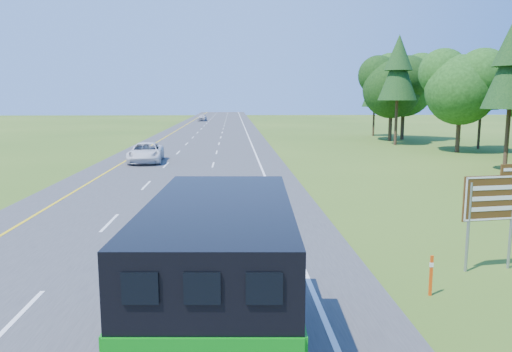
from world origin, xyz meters
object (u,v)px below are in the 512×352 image
(exit_sign, at_px, (493,202))
(far_car, at_px, (202,118))
(white_suv, at_px, (146,152))
(horse_truck, at_px, (223,278))

(exit_sign, bearing_deg, far_car, 89.66)
(white_suv, bearing_deg, exit_sign, -64.46)
(horse_truck, xyz_separation_m, far_car, (-6.46, 102.91, -1.10))
(horse_truck, height_order, white_suv, horse_truck)
(white_suv, distance_m, far_car, 71.36)
(white_suv, bearing_deg, far_car, 85.73)
(horse_truck, xyz_separation_m, exit_sign, (8.02, 5.35, 0.24))
(white_suv, xyz_separation_m, far_car, (0.35, 71.36, -0.05))
(horse_truck, height_order, exit_sign, horse_truck)
(horse_truck, bearing_deg, exit_sign, 36.47)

